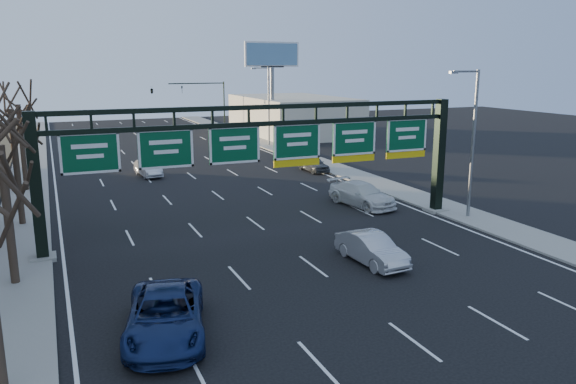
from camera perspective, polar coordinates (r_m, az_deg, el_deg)
name	(u,v)px	position (r m, az deg, el deg)	size (l,w,h in m)	color
ground	(333,281)	(25.05, 4.56, -8.99)	(160.00, 160.00, 0.00)	black
sidewalk_left	(25,205)	(41.61, -25.15, -1.23)	(3.00, 120.00, 0.12)	gray
sidewalk_right	(357,176)	(47.87, 7.03, 1.62)	(3.00, 120.00, 0.12)	gray
lane_markings	(210,190)	(43.00, -7.90, 0.24)	(21.60, 120.00, 0.01)	white
sign_gantry	(269,151)	(30.97, -1.93, 4.16)	(24.60, 1.20, 7.20)	black
building_right_distant	(293,115)	(77.32, 0.49, 7.79)	(12.00, 20.00, 5.00)	#BEB59E
tree_mid	(8,91)	(35.61, -26.54, 9.19)	(3.60, 3.60, 9.24)	black
tree_far	(16,90)	(45.60, -25.88, 9.30)	(3.60, 3.60, 8.86)	black
streetlight_near	(472,136)	(35.63, 18.17, 5.41)	(2.15, 0.22, 9.00)	slate
streetlight_far	(268,102)	(65.03, -2.08, 9.11)	(2.15, 0.22, 9.00)	slate
billboard_right	(272,66)	(70.46, -1.64, 12.64)	(7.00, 0.50, 12.00)	slate
traffic_signal_mast	(180,94)	(77.43, -10.93, 9.80)	(10.16, 0.54, 7.00)	black
car_blue_suv	(165,316)	(20.36, -12.34, -12.16)	(2.63, 5.70, 1.58)	#122151
car_silver_sedan	(371,249)	(27.17, 8.47, -5.71)	(1.51, 4.34, 1.43)	#B1B1B6
car_white_wagon	(362,194)	(37.97, 7.51, -0.24)	(2.18, 5.36, 1.56)	silver
car_grey_far	(313,164)	(49.97, 2.59, 2.88)	(1.57, 3.90, 1.33)	#424547
car_silver_distant	(148,168)	(49.18, -14.03, 2.35)	(1.43, 4.09, 1.35)	silver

